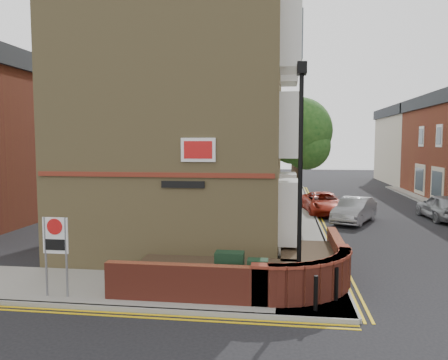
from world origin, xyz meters
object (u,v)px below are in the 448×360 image
lamppost (300,181)px  utility_cabinet_large (230,273)px  zone_sign (56,242)px  silver_car_near (354,210)px

lamppost → utility_cabinet_large: (-1.90, 0.10, -2.62)m
lamppost → utility_cabinet_large: lamppost is taller
lamppost → utility_cabinet_large: bearing=177.0°
utility_cabinet_large → zone_sign: zone_sign is taller
utility_cabinet_large → zone_sign: size_ratio=0.55×
utility_cabinet_large → zone_sign: (-4.70, -0.80, 0.92)m
lamppost → silver_car_near: size_ratio=1.53×
zone_sign → silver_car_near: bearing=52.8°
lamppost → zone_sign: size_ratio=2.86×
utility_cabinet_large → lamppost: bearing=-3.0°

